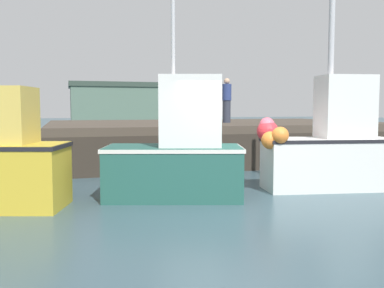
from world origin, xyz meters
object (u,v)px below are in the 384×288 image
Objects in this scene: rowboat at (383,167)px; dockworker at (227,100)px; fishing_boat_mid at (329,147)px; fishing_boat_near_right at (178,153)px.

rowboat is 1.19× the size of dockworker.
dockworker is (-0.20, 6.29, 1.20)m from fishing_boat_mid.
rowboat is at bearing 31.88° from fishing_boat_mid.
dockworker reaches higher than rowboat.
rowboat is (7.02, 2.01, -0.83)m from fishing_boat_near_right.
rowboat is 5.89m from dockworker.
fishing_boat_near_right is 2.67× the size of dockworker.
fishing_boat_near_right is 0.96× the size of fishing_boat_mid.
dockworker is at bearing 129.82° from rowboat.
fishing_boat_near_right is 3.70m from fishing_boat_mid.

